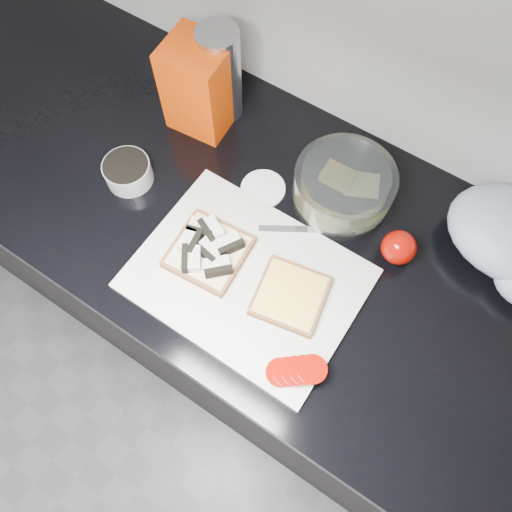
{
  "coord_description": "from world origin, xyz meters",
  "views": [
    {
      "loc": [
        0.21,
        0.8,
        1.75
      ],
      "look_at": [
        0.0,
        1.11,
        0.95
      ],
      "focal_mm": 35.0,
      "sensor_mm": 36.0,
      "label": 1
    }
  ],
  "objects": [
    {
      "name": "base_cabinet",
      "position": [
        0.0,
        1.2,
        0.43
      ],
      "size": [
        3.5,
        0.6,
        0.86
      ],
      "primitive_type": "cube",
      "color": "black",
      "rests_on": "ground"
    },
    {
      "name": "countertop",
      "position": [
        0.0,
        1.2,
        0.88
      ],
      "size": [
        3.5,
        0.64,
        0.04
      ],
      "primitive_type": "cube",
      "color": "black",
      "rests_on": "base_cabinet"
    },
    {
      "name": "cutting_board",
      "position": [
        0.0,
        1.08,
        0.91
      ],
      "size": [
        0.4,
        0.3,
        0.01
      ],
      "primitive_type": "cube",
      "color": "silver",
      "rests_on": "countertop"
    },
    {
      "name": "bread_left",
      "position": [
        -0.08,
        1.08,
        0.93
      ],
      "size": [
        0.15,
        0.15,
        0.04
      ],
      "rotation": [
        0.0,
        0.0,
        0.09
      ],
      "color": "beige",
      "rests_on": "cutting_board"
    },
    {
      "name": "bread_right",
      "position": [
        0.09,
        1.09,
        0.92
      ],
      "size": [
        0.14,
        0.14,
        0.02
      ],
      "rotation": [
        0.0,
        0.0,
        0.2
      ],
      "color": "beige",
      "rests_on": "cutting_board"
    },
    {
      "name": "tomato_slices",
      "position": [
        0.17,
        0.98,
        0.92
      ],
      "size": [
        0.1,
        0.09,
        0.02
      ],
      "rotation": [
        0.0,
        0.0,
        0.16
      ],
      "color": "#940B03",
      "rests_on": "cutting_board"
    },
    {
      "name": "knife",
      "position": [
        0.06,
        1.23,
        0.91
      ],
      "size": [
        0.16,
        0.11,
        0.01
      ],
      "rotation": [
        0.0,
        0.0,
        0.56
      ],
      "color": "silver",
      "rests_on": "cutting_board"
    },
    {
      "name": "seed_tub",
      "position": [
        -0.32,
        1.13,
        0.93
      ],
      "size": [
        0.09,
        0.09,
        0.05
      ],
      "color": "#9A9F9F",
      "rests_on": "countertop"
    },
    {
      "name": "tub_lid",
      "position": [
        -0.08,
        1.26,
        0.9
      ],
      "size": [
        0.12,
        0.12,
        0.01
      ],
      "primitive_type": "cylinder",
      "rotation": [
        0.0,
        0.0,
        0.36
      ],
      "color": "white",
      "rests_on": "countertop"
    },
    {
      "name": "glass_bowl",
      "position": [
        0.06,
        1.33,
        0.94
      ],
      "size": [
        0.19,
        0.19,
        0.08
      ],
      "rotation": [
        0.0,
        0.0,
        0.04
      ],
      "color": "silver",
      "rests_on": "countertop"
    },
    {
      "name": "bread_bag",
      "position": [
        -0.28,
        1.34,
        1.0
      ],
      "size": [
        0.13,
        0.12,
        0.19
      ],
      "primitive_type": "cube",
      "rotation": [
        0.0,
        0.0,
        0.09
      ],
      "color": "#E34503",
      "rests_on": "countertop"
    },
    {
      "name": "steel_canister",
      "position": [
        -0.26,
        1.38,
        1.0
      ],
      "size": [
        0.08,
        0.08,
        0.2
      ],
      "primitive_type": "cylinder",
      "color": "#B2B2B7",
      "rests_on": "countertop"
    },
    {
      "name": "whole_tomatoes",
      "position": [
        0.2,
        1.27,
        0.93
      ],
      "size": [
        0.06,
        0.06,
        0.06
      ],
      "rotation": [
        0.0,
        0.0,
        -0.22
      ],
      "color": "#940B03",
      "rests_on": "countertop"
    }
  ]
}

